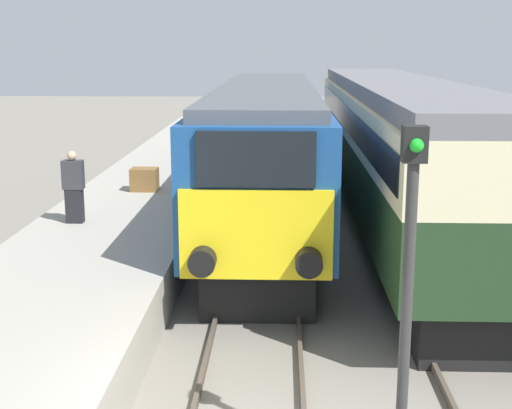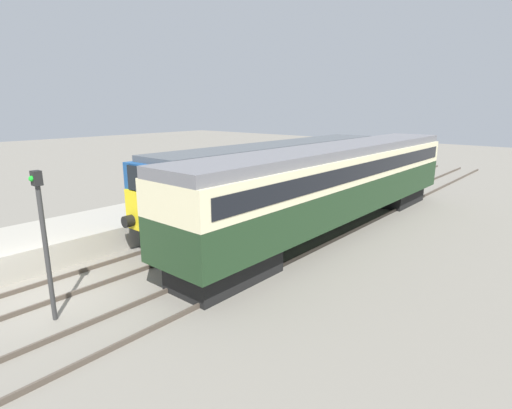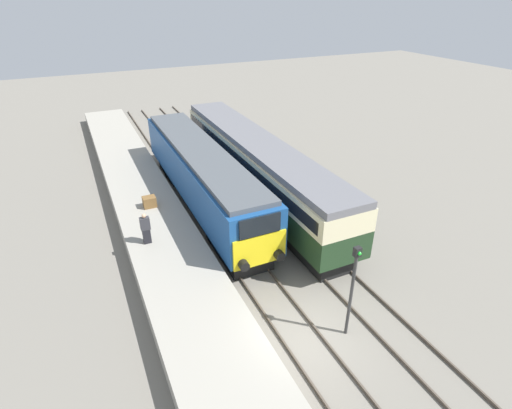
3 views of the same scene
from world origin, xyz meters
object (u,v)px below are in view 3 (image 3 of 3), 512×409
object	(u,v)px
signal_post	(353,285)
luggage_crate	(149,202)
locomotive	(202,174)
passenger_carriage	(257,163)
person_on_platform	(146,229)

from	to	relation	value
signal_post	luggage_crate	size ratio (longest dim) A/B	5.66
locomotive	luggage_crate	world-z (taller)	locomotive
signal_post	passenger_carriage	bearing A→B (deg)	81.71
luggage_crate	person_on_platform	bearing A→B (deg)	-103.53
luggage_crate	signal_post	bearing A→B (deg)	-66.82
person_on_platform	luggage_crate	bearing A→B (deg)	76.47
passenger_carriage	locomotive	bearing A→B (deg)	174.75
passenger_carriage	signal_post	distance (m)	11.79
person_on_platform	signal_post	distance (m)	9.88
signal_post	person_on_platform	bearing A→B (deg)	125.93
passenger_carriage	luggage_crate	bearing A→B (deg)	-178.75
person_on_platform	passenger_carriage	bearing A→B (deg)	26.20
luggage_crate	locomotive	bearing A→B (deg)	8.03
locomotive	passenger_carriage	bearing A→B (deg)	-5.25
signal_post	luggage_crate	world-z (taller)	signal_post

